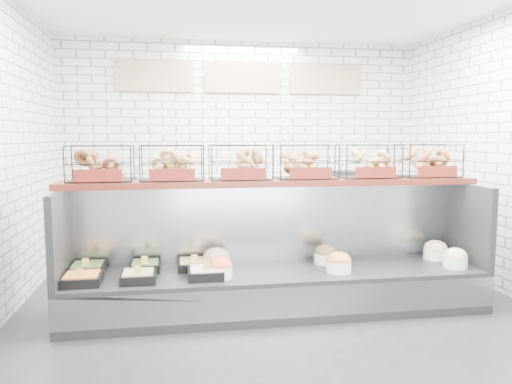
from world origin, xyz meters
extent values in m
plane|color=black|center=(0.00, 0.00, 0.00)|extent=(5.50, 5.50, 0.00)
cube|color=silver|center=(0.00, 2.75, 1.50)|extent=(5.00, 0.02, 3.00)
cube|color=#C5AC89|center=(-1.20, 2.72, 2.50)|extent=(1.05, 0.03, 0.42)
cube|color=#C5AC89|center=(0.00, 2.72, 2.50)|extent=(1.05, 0.03, 0.42)
cube|color=#C5AC89|center=(1.20, 2.72, 2.50)|extent=(1.05, 0.03, 0.42)
cube|color=black|center=(0.00, 0.30, 0.20)|extent=(4.00, 0.90, 0.40)
cube|color=#93969B|center=(0.00, -0.14, 0.22)|extent=(4.00, 0.03, 0.28)
cube|color=#93969B|center=(0.00, 0.71, 0.80)|extent=(4.00, 0.08, 0.80)
cube|color=black|center=(-1.97, 0.30, 0.80)|extent=(0.06, 0.90, 0.80)
cube|color=black|center=(1.97, 0.30, 0.80)|extent=(0.06, 0.90, 0.80)
cube|color=black|center=(-1.77, 0.11, 0.44)|extent=(0.33, 0.33, 0.08)
cube|color=orange|center=(-1.77, 0.11, 0.48)|extent=(0.28, 0.28, 0.04)
cube|color=#E7B950|center=(-1.77, 0.00, 0.53)|extent=(0.06, 0.01, 0.08)
cube|color=black|center=(-1.78, 0.48, 0.44)|extent=(0.31, 0.31, 0.08)
cube|color=olive|center=(-1.78, 0.48, 0.48)|extent=(0.27, 0.27, 0.04)
cube|color=#E7B950|center=(-1.78, 0.37, 0.53)|extent=(0.06, 0.01, 0.08)
cube|color=black|center=(-1.30, 0.10, 0.44)|extent=(0.30, 0.30, 0.08)
cube|color=tan|center=(-1.30, 0.10, 0.48)|extent=(0.26, 0.26, 0.04)
cube|color=#E7B950|center=(-1.30, 0.00, 0.53)|extent=(0.06, 0.01, 0.08)
cube|color=black|center=(-1.25, 0.46, 0.44)|extent=(0.28, 0.28, 0.08)
cube|color=olive|center=(-1.25, 0.46, 0.48)|extent=(0.24, 0.24, 0.04)
cube|color=#E7B950|center=(-1.25, 0.36, 0.53)|extent=(0.06, 0.01, 0.08)
cube|color=black|center=(-0.70, 0.13, 0.44)|extent=(0.32, 0.32, 0.08)
cube|color=silver|center=(-0.70, 0.13, 0.48)|extent=(0.27, 0.27, 0.04)
cube|color=#E7B950|center=(-0.70, 0.02, 0.53)|extent=(0.06, 0.01, 0.08)
cube|color=black|center=(-0.79, 0.45, 0.44)|extent=(0.31, 0.31, 0.08)
cube|color=#D7C06E|center=(-0.79, 0.45, 0.48)|extent=(0.26, 0.26, 0.04)
cube|color=#E7B950|center=(-0.79, 0.34, 0.53)|extent=(0.06, 0.01, 0.08)
cylinder|color=white|center=(-0.57, 0.11, 0.46)|extent=(0.22, 0.22, 0.11)
ellipsoid|color=#E25F30|center=(-0.57, 0.11, 0.52)|extent=(0.22, 0.22, 0.15)
cylinder|color=white|center=(-0.58, 0.44, 0.46)|extent=(0.27, 0.27, 0.11)
ellipsoid|color=tan|center=(-0.58, 0.44, 0.52)|extent=(0.26, 0.26, 0.18)
cylinder|color=white|center=(0.56, 0.12, 0.46)|extent=(0.24, 0.24, 0.11)
ellipsoid|color=#C87B2A|center=(0.56, 0.12, 0.52)|extent=(0.23, 0.23, 0.16)
cylinder|color=white|center=(0.53, 0.45, 0.46)|extent=(0.23, 0.23, 0.11)
ellipsoid|color=brown|center=(0.53, 0.45, 0.52)|extent=(0.23, 0.23, 0.16)
cylinder|color=white|center=(1.74, 0.09, 0.46)|extent=(0.23, 0.23, 0.11)
ellipsoid|color=#D4C682|center=(1.74, 0.09, 0.52)|extent=(0.23, 0.23, 0.16)
cylinder|color=white|center=(1.72, 0.44, 0.46)|extent=(0.25, 0.25, 0.11)
ellipsoid|color=#D7C284|center=(1.72, 0.44, 0.52)|extent=(0.24, 0.24, 0.17)
cube|color=#47160F|center=(0.00, 0.52, 1.23)|extent=(4.10, 0.50, 0.06)
cube|color=black|center=(-1.64, 0.52, 1.43)|extent=(0.60, 0.38, 0.34)
cube|color=maroon|center=(-1.64, 0.32, 1.33)|extent=(0.42, 0.02, 0.11)
cube|color=black|center=(-0.99, 0.52, 1.43)|extent=(0.60, 0.38, 0.34)
cube|color=maroon|center=(-0.99, 0.32, 1.33)|extent=(0.42, 0.02, 0.11)
cube|color=black|center=(-0.33, 0.52, 1.43)|extent=(0.60, 0.38, 0.34)
cube|color=maroon|center=(-0.33, 0.32, 1.33)|extent=(0.42, 0.02, 0.11)
cube|color=black|center=(0.33, 0.52, 1.43)|extent=(0.60, 0.38, 0.34)
cube|color=maroon|center=(0.33, 0.32, 1.33)|extent=(0.42, 0.02, 0.11)
cube|color=black|center=(0.99, 0.52, 1.43)|extent=(0.60, 0.38, 0.34)
cube|color=maroon|center=(0.99, 0.32, 1.33)|extent=(0.42, 0.02, 0.11)
cube|color=black|center=(1.64, 0.52, 1.43)|extent=(0.60, 0.38, 0.34)
cube|color=maroon|center=(1.64, 0.32, 1.33)|extent=(0.42, 0.02, 0.11)
cube|color=#93969B|center=(0.00, 2.43, 0.45)|extent=(4.00, 0.60, 0.90)
cube|color=black|center=(-1.65, 2.41, 1.02)|extent=(0.40, 0.30, 0.24)
cube|color=silver|center=(-0.45, 2.45, 0.99)|extent=(0.35, 0.28, 0.18)
cylinder|color=#BA4B2E|center=(0.65, 2.51, 1.01)|extent=(0.09, 0.09, 0.22)
cube|color=black|center=(1.41, 2.42, 1.05)|extent=(0.30, 0.30, 0.30)
camera|label=1|loc=(-0.97, -4.30, 1.67)|focal=35.00mm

